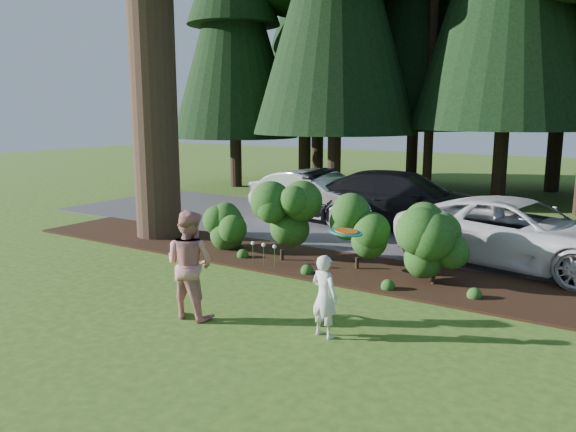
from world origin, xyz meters
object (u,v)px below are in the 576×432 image
object	(u,v)px
adult	(190,264)
car_silver_wagon	(318,196)
frisbee	(346,232)
car_dark_suv	(404,200)
car_white_suv	(519,233)
child	(324,296)

from	to	relation	value
adult	car_silver_wagon	bearing A→B (deg)	-78.74
frisbee	car_dark_suv	bearing A→B (deg)	105.30
car_silver_wagon	car_dark_suv	xyz separation A→B (m)	(2.77, 0.34, 0.05)
car_white_suv	car_silver_wagon	bearing A→B (deg)	81.58
car_white_suv	car_dark_suv	distance (m)	4.53
child	adult	bearing A→B (deg)	23.48
car_silver_wagon	child	size ratio (longest dim) A/B	3.65
car_dark_suv	adult	distance (m)	8.97
car_white_suv	car_dark_suv	xyz separation A→B (m)	(-3.74, 2.56, 0.09)
car_white_suv	adult	xyz separation A→B (m)	(-4.07, -6.39, 0.15)
car_silver_wagon	car_white_suv	xyz separation A→B (m)	(6.50, -2.23, -0.03)
car_silver_wagon	frisbee	xyz separation A→B (m)	(5.02, -7.92, 0.84)
car_white_suv	frisbee	world-z (taller)	frisbee
adult	frisbee	world-z (taller)	adult
car_dark_suv	adult	xyz separation A→B (m)	(-0.33, -8.96, 0.06)
child	car_white_suv	bearing A→B (deg)	-94.43
car_dark_suv	child	size ratio (longest dim) A/B	4.42
child	frisbee	world-z (taller)	frisbee
car_dark_suv	child	distance (m)	8.71
child	frisbee	xyz separation A→B (m)	(0.24, 0.22, 1.01)
child	frisbee	size ratio (longest dim) A/B	2.59
car_silver_wagon	child	bearing A→B (deg)	-139.03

